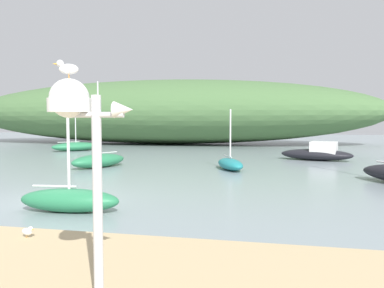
% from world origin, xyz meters
% --- Properties ---
extents(ground_plane, '(120.00, 120.00, 0.00)m').
position_xyz_m(ground_plane, '(0.00, 0.00, 0.00)').
color(ground_plane, gray).
extents(distant_hill, '(46.66, 13.08, 6.85)m').
position_xyz_m(distant_hill, '(-4.85, 28.95, 3.42)').
color(distant_hill, '#476B3D').
rests_on(distant_hill, ground).
extents(mast_structure, '(1.09, 0.53, 2.82)m').
position_xyz_m(mast_structure, '(4.25, -6.34, 2.52)').
color(mast_structure, silver).
rests_on(mast_structure, beach_sand).
extents(seagull_on_radar, '(0.31, 0.19, 0.22)m').
position_xyz_m(seagull_on_radar, '(4.13, -6.34, 3.15)').
color(seagull_on_radar, orange).
rests_on(seagull_on_radar, mast_structure).
extents(sailboat_centre_water, '(2.00, 2.92, 3.07)m').
position_xyz_m(sailboat_centre_water, '(4.65, 8.44, 0.30)').
color(sailboat_centre_water, teal).
rests_on(sailboat_centre_water, ground).
extents(sailboat_west_reach, '(2.53, 3.59, 4.56)m').
position_xyz_m(sailboat_west_reach, '(-2.33, 8.00, 0.38)').
color(sailboat_west_reach, '#287A4C').
rests_on(sailboat_west_reach, ground).
extents(motorboat_east_reach, '(4.65, 2.73, 1.19)m').
position_xyz_m(motorboat_east_reach, '(9.61, 14.08, 0.46)').
color(motorboat_east_reach, black).
rests_on(motorboat_east_reach, ground).
extents(sailboat_far_right, '(3.72, 3.83, 4.12)m').
position_xyz_m(sailboat_far_right, '(-9.07, 17.86, 0.36)').
color(sailboat_far_right, '#287A4C').
rests_on(sailboat_far_right, ground).
extents(sailboat_outer_mooring, '(2.87, 1.07, 3.47)m').
position_xyz_m(sailboat_outer_mooring, '(1.23, -1.29, 0.34)').
color(sailboat_outer_mooring, '#287A4C').
rests_on(sailboat_outer_mooring, ground).
extents(seagull_near_waterline, '(0.34, 0.18, 0.24)m').
position_xyz_m(seagull_near_waterline, '(1.93, -4.12, 0.33)').
color(seagull_near_waterline, orange).
rests_on(seagull_near_waterline, beach_sand).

